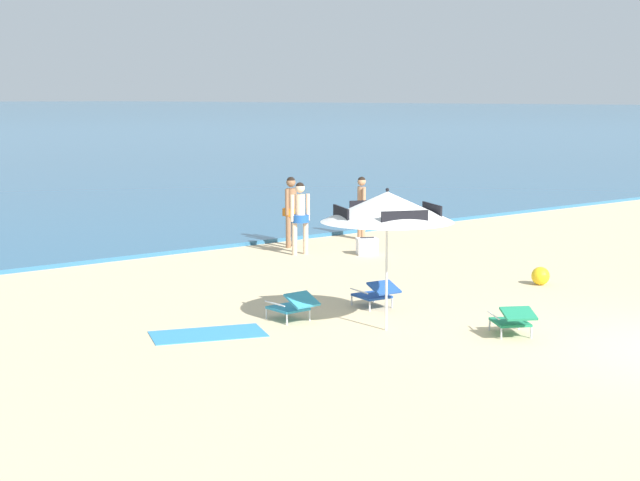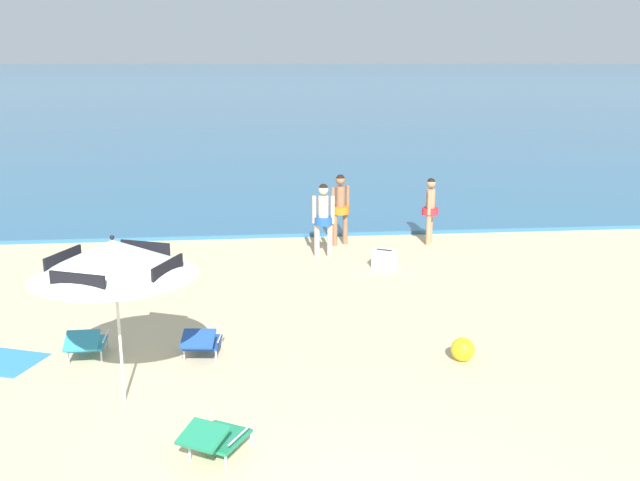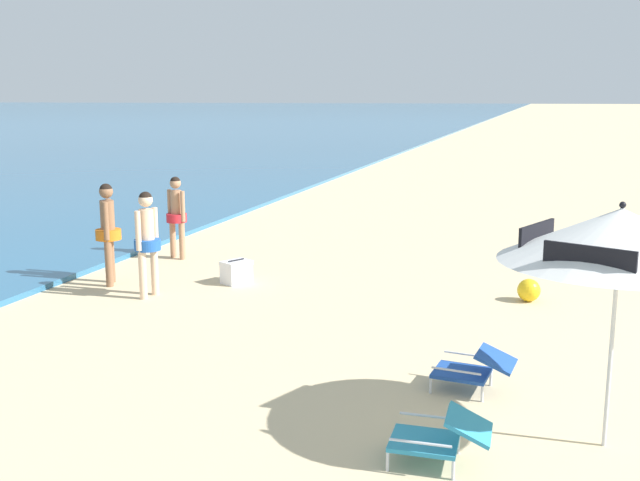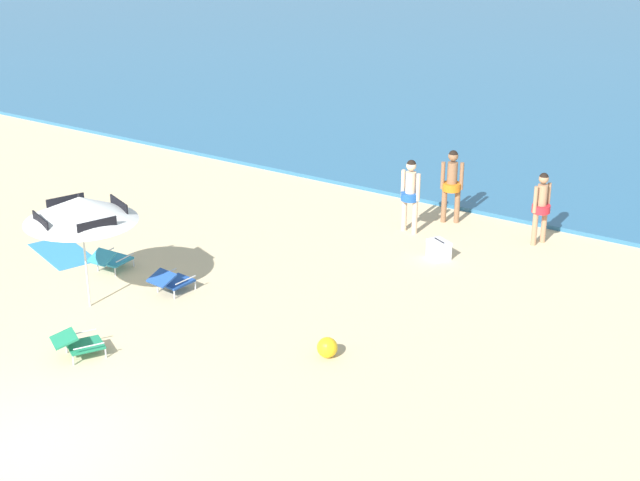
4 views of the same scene
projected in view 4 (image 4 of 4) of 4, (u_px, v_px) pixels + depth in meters
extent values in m
plane|color=#D1BA8E|center=(31.00, 450.00, 14.35)|extent=(800.00, 800.00, 0.00)
cylinder|color=silver|center=(85.00, 253.00, 18.35)|extent=(0.04, 0.04, 2.26)
cone|color=white|center=(80.00, 209.00, 18.00)|extent=(2.68, 2.68, 0.51)
cube|color=black|center=(119.00, 206.00, 18.45)|extent=(0.71, 0.32, 0.27)
cube|color=black|center=(66.00, 203.00, 18.63)|extent=(0.32, 0.71, 0.27)
cube|color=black|center=(41.00, 223.00, 17.64)|extent=(0.71, 0.32, 0.27)
cube|color=black|center=(97.00, 227.00, 17.46)|extent=(0.32, 0.71, 0.27)
sphere|color=black|center=(79.00, 195.00, 17.90)|extent=(0.06, 0.06, 0.06)
cube|color=teal|center=(115.00, 260.00, 20.33)|extent=(0.53, 0.61, 0.04)
cube|color=teal|center=(102.00, 257.00, 19.95)|extent=(0.50, 0.41, 0.21)
cylinder|color=silver|center=(116.00, 258.00, 20.72)|extent=(0.03, 0.03, 0.18)
cylinder|color=silver|center=(134.00, 263.00, 20.48)|extent=(0.03, 0.03, 0.18)
cylinder|color=silver|center=(98.00, 267.00, 20.27)|extent=(0.03, 0.03, 0.18)
cylinder|color=silver|center=(115.00, 272.00, 20.03)|extent=(0.03, 0.03, 0.18)
cylinder|color=silver|center=(105.00, 252.00, 20.42)|extent=(0.04, 0.54, 0.02)
cylinder|color=silver|center=(125.00, 258.00, 20.15)|extent=(0.04, 0.54, 0.02)
cube|color=#1E4799|center=(176.00, 282.00, 19.34)|extent=(0.59, 0.66, 0.04)
cube|color=#1E4799|center=(162.00, 278.00, 18.99)|extent=(0.54, 0.46, 0.18)
cylinder|color=silver|center=(179.00, 279.00, 19.73)|extent=(0.03, 0.03, 0.18)
cylinder|color=silver|center=(195.00, 285.00, 19.44)|extent=(0.03, 0.03, 0.18)
cylinder|color=silver|center=(158.00, 288.00, 19.32)|extent=(0.03, 0.03, 0.18)
cylinder|color=silver|center=(174.00, 295.00, 19.03)|extent=(0.03, 0.03, 0.18)
cylinder|color=silver|center=(166.00, 273.00, 19.45)|extent=(0.09, 0.54, 0.02)
cylinder|color=silver|center=(186.00, 280.00, 19.13)|extent=(0.09, 0.54, 0.02)
cube|color=#1E7F56|center=(85.00, 345.00, 16.90)|extent=(0.75, 0.78, 0.04)
cube|color=#1E7F56|center=(64.00, 338.00, 16.67)|extent=(0.64, 0.61, 0.14)
cylinder|color=silver|center=(98.00, 341.00, 17.27)|extent=(0.03, 0.03, 0.18)
cylinder|color=silver|center=(106.00, 353.00, 16.86)|extent=(0.03, 0.03, 0.18)
cylinder|color=silver|center=(67.00, 348.00, 17.03)|extent=(0.03, 0.03, 0.18)
cylinder|color=silver|center=(73.00, 361.00, 16.62)|extent=(0.03, 0.03, 0.18)
cylinder|color=silver|center=(81.00, 333.00, 17.09)|extent=(0.29, 0.48, 0.02)
cylinder|color=silver|center=(89.00, 346.00, 16.63)|extent=(0.29, 0.48, 0.02)
cylinder|color=#8C6042|center=(457.00, 205.00, 22.73)|extent=(0.13, 0.13, 0.87)
cylinder|color=#8C6042|center=(444.00, 205.00, 22.76)|extent=(0.13, 0.13, 0.87)
cylinder|color=orange|center=(452.00, 187.00, 22.57)|extent=(0.44, 0.44, 0.18)
cylinder|color=#8C6042|center=(452.00, 175.00, 22.46)|extent=(0.24, 0.24, 0.62)
cylinder|color=#8C6042|center=(462.00, 176.00, 22.44)|extent=(0.09, 0.09, 0.65)
cylinder|color=#8C6042|center=(443.00, 175.00, 22.49)|extent=(0.09, 0.09, 0.65)
sphere|color=#8C6042|center=(453.00, 156.00, 22.28)|extent=(0.24, 0.24, 0.24)
sphere|color=black|center=(453.00, 155.00, 22.27)|extent=(0.22, 0.22, 0.22)
cylinder|color=tan|center=(544.00, 225.00, 21.61)|extent=(0.12, 0.12, 0.82)
cylinder|color=tan|center=(535.00, 228.00, 21.46)|extent=(0.12, 0.12, 0.82)
cylinder|color=red|center=(541.00, 209.00, 21.37)|extent=(0.41, 0.41, 0.17)
cylinder|color=tan|center=(542.00, 197.00, 21.27)|extent=(0.23, 0.23, 0.58)
cylinder|color=tan|center=(548.00, 196.00, 21.38)|extent=(0.09, 0.09, 0.61)
cylinder|color=tan|center=(535.00, 200.00, 21.17)|extent=(0.09, 0.09, 0.61)
sphere|color=tan|center=(544.00, 179.00, 21.10)|extent=(0.22, 0.22, 0.22)
sphere|color=black|center=(544.00, 177.00, 21.09)|extent=(0.20, 0.20, 0.20)
cylinder|color=beige|center=(404.00, 213.00, 22.27)|extent=(0.12, 0.12, 0.85)
cylinder|color=beige|center=(415.00, 216.00, 22.09)|extent=(0.12, 0.12, 0.85)
cylinder|color=#1E51A3|center=(410.00, 196.00, 22.01)|extent=(0.43, 0.43, 0.18)
cylinder|color=beige|center=(411.00, 185.00, 21.90)|extent=(0.23, 0.23, 0.60)
cylinder|color=beige|center=(403.00, 183.00, 22.04)|extent=(0.09, 0.09, 0.64)
cylinder|color=beige|center=(418.00, 187.00, 21.78)|extent=(0.09, 0.09, 0.64)
sphere|color=beige|center=(411.00, 166.00, 21.73)|extent=(0.23, 0.23, 0.23)
sphere|color=black|center=(411.00, 164.00, 21.72)|extent=(0.21, 0.21, 0.21)
cube|color=white|center=(439.00, 251.00, 20.87)|extent=(0.58, 0.53, 0.32)
cube|color=white|center=(439.00, 243.00, 20.80)|extent=(0.60, 0.54, 0.08)
cylinder|color=black|center=(439.00, 240.00, 20.78)|extent=(0.31, 0.18, 0.02)
sphere|color=yellow|center=(327.00, 347.00, 16.86)|extent=(0.37, 0.37, 0.37)
cube|color=#3384BC|center=(63.00, 253.00, 21.20)|extent=(2.00, 1.48, 0.01)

